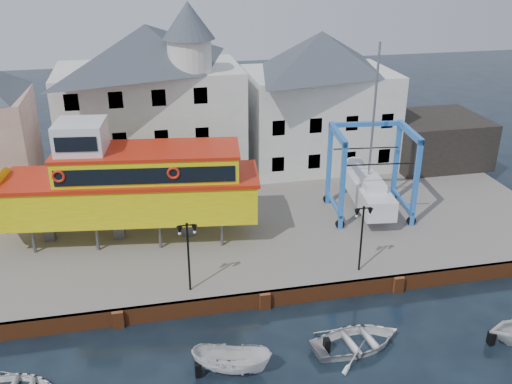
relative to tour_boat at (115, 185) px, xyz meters
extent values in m
plane|color=black|center=(7.84, -8.27, -4.75)|extent=(140.00, 140.00, 0.00)
cube|color=slate|center=(7.84, 2.73, -4.25)|extent=(44.00, 22.00, 1.00)
cube|color=brown|center=(7.84, -8.15, -4.25)|extent=(44.00, 0.25, 1.00)
cube|color=brown|center=(-0.16, -8.32, -4.25)|extent=(0.60, 0.36, 1.00)
cube|color=brown|center=(7.84, -8.32, -4.25)|extent=(0.60, 0.36, 1.00)
cube|color=brown|center=(15.84, -8.32, -4.25)|extent=(0.60, 0.36, 1.00)
cube|color=silver|center=(2.84, 10.23, 0.75)|extent=(14.00, 8.00, 9.00)
pyramid|color=#39424C|center=(2.84, 10.23, 6.85)|extent=(14.00, 8.00, 3.20)
cube|color=black|center=(-2.66, 6.27, -2.15)|extent=(1.00, 0.08, 1.20)
cube|color=black|center=(0.34, 6.27, -2.15)|extent=(1.00, 0.08, 1.20)
cube|color=black|center=(3.34, 6.27, -2.15)|extent=(1.00, 0.08, 1.20)
cube|color=black|center=(6.34, 6.27, -2.15)|extent=(1.00, 0.08, 1.20)
cube|color=black|center=(-2.66, 6.27, 0.85)|extent=(1.00, 0.08, 1.20)
cube|color=black|center=(0.34, 6.27, 0.85)|extent=(1.00, 0.08, 1.20)
cube|color=black|center=(3.34, 6.27, 0.85)|extent=(1.00, 0.08, 1.20)
cube|color=black|center=(6.34, 6.27, 0.85)|extent=(1.00, 0.08, 1.20)
cube|color=black|center=(-2.66, 6.27, 3.85)|extent=(1.00, 0.08, 1.20)
cube|color=black|center=(0.34, 6.27, 3.85)|extent=(1.00, 0.08, 1.20)
cube|color=black|center=(3.34, 6.27, 3.85)|extent=(1.00, 0.08, 1.20)
cube|color=black|center=(6.34, 6.27, 3.85)|extent=(1.00, 0.08, 1.20)
cylinder|color=silver|center=(5.84, 7.83, 6.45)|extent=(3.20, 3.20, 2.40)
cone|color=#39424C|center=(5.84, 7.83, 8.95)|extent=(3.80, 3.80, 2.60)
cube|color=silver|center=(16.84, 10.73, 0.25)|extent=(12.00, 8.00, 8.00)
pyramid|color=#39424C|center=(16.84, 10.73, 5.85)|extent=(12.00, 8.00, 3.20)
cube|color=black|center=(12.34, 6.77, -2.15)|extent=(1.00, 0.08, 1.20)
cube|color=black|center=(15.34, 6.77, -2.15)|extent=(1.00, 0.08, 1.20)
cube|color=black|center=(18.34, 6.77, -2.15)|extent=(1.00, 0.08, 1.20)
cube|color=black|center=(21.34, 6.77, -2.15)|extent=(1.00, 0.08, 1.20)
cube|color=black|center=(12.34, 6.77, 0.85)|extent=(1.00, 0.08, 1.20)
cube|color=black|center=(15.34, 6.77, 0.85)|extent=(1.00, 0.08, 1.20)
cube|color=black|center=(18.34, 6.77, 0.85)|extent=(1.00, 0.08, 1.20)
cube|color=black|center=(21.34, 6.77, 0.85)|extent=(1.00, 0.08, 1.20)
cube|color=black|center=(26.84, 8.73, -1.75)|extent=(8.00, 7.00, 4.00)
cylinder|color=black|center=(3.84, -7.07, -1.75)|extent=(0.12, 0.12, 4.00)
cube|color=black|center=(3.84, -7.07, 0.30)|extent=(0.90, 0.06, 0.06)
sphere|color=black|center=(3.84, -7.07, 0.37)|extent=(0.16, 0.16, 0.16)
cone|color=black|center=(3.44, -7.07, 0.03)|extent=(0.32, 0.32, 0.45)
sphere|color=silver|center=(3.44, -7.07, -0.15)|extent=(0.18, 0.18, 0.18)
cone|color=black|center=(4.24, -7.07, 0.03)|extent=(0.32, 0.32, 0.45)
sphere|color=silver|center=(4.24, -7.07, -0.15)|extent=(0.18, 0.18, 0.18)
cylinder|color=black|center=(13.84, -7.07, -1.75)|extent=(0.12, 0.12, 4.00)
cube|color=black|center=(13.84, -7.07, 0.30)|extent=(0.90, 0.06, 0.06)
sphere|color=black|center=(13.84, -7.07, 0.37)|extent=(0.16, 0.16, 0.16)
cone|color=black|center=(13.44, -7.07, 0.03)|extent=(0.32, 0.32, 0.45)
sphere|color=silver|center=(13.44, -7.07, -0.15)|extent=(0.18, 0.18, 0.18)
cone|color=black|center=(14.24, -7.07, 0.03)|extent=(0.32, 0.32, 0.45)
sphere|color=silver|center=(14.24, -7.07, -0.15)|extent=(0.18, 0.18, 0.18)
cylinder|color=#59595E|center=(-5.23, -0.88, -2.91)|extent=(0.22, 0.22, 1.67)
cylinder|color=#59595E|center=(-4.81, 2.22, -2.91)|extent=(0.22, 0.22, 1.67)
cylinder|color=#59595E|center=(-1.36, -1.39, -2.91)|extent=(0.22, 0.22, 1.67)
cylinder|color=#59595E|center=(-0.94, 1.70, -2.91)|extent=(0.22, 0.22, 1.67)
cylinder|color=#59595E|center=(2.52, -1.91, -2.91)|extent=(0.22, 0.22, 1.67)
cylinder|color=#59595E|center=(2.93, 1.19, -2.91)|extent=(0.22, 0.22, 1.67)
cylinder|color=#59595E|center=(6.39, -2.43, -2.91)|extent=(0.22, 0.22, 1.67)
cylinder|color=#59595E|center=(6.80, 0.67, -2.91)|extent=(0.22, 0.22, 1.67)
cube|color=#59595E|center=(-4.47, 0.60, -2.91)|extent=(0.74, 0.64, 1.67)
cube|color=#59595E|center=(-0.04, 0.01, -2.91)|extent=(0.74, 0.64, 1.67)
cube|color=#59595E|center=(4.38, -0.58, -2.91)|extent=(0.74, 0.64, 1.67)
cube|color=#D7BF0B|center=(1.06, -0.14, -0.85)|extent=(16.04, 6.27, 2.45)
cube|color=red|center=(1.06, -0.14, 0.49)|extent=(16.40, 6.49, 0.25)
cube|color=#D7BF0B|center=(2.17, -0.29, 1.27)|extent=(11.56, 5.24, 1.79)
cube|color=black|center=(1.91, -2.20, 1.33)|extent=(10.62, 1.48, 1.00)
cube|color=black|center=(2.42, 1.62, 1.33)|extent=(10.62, 1.48, 1.00)
cube|color=red|center=(2.17, -0.29, 2.27)|extent=(11.80, 5.38, 0.20)
cube|color=silver|center=(-1.70, 0.23, 3.18)|extent=(3.26, 3.26, 2.03)
cube|color=black|center=(-1.90, -1.24, 3.27)|extent=(2.42, 0.38, 0.89)
torus|color=red|center=(-3.07, -1.58, 1.50)|extent=(0.79, 0.26, 0.78)
torus|color=red|center=(3.57, -2.47, 1.50)|extent=(0.79, 0.26, 0.78)
cube|color=blue|center=(14.55, -1.77, -0.66)|extent=(0.34, 0.34, 6.17)
cylinder|color=black|center=(14.55, -1.77, -3.44)|extent=(0.64, 0.29, 0.62)
cube|color=blue|center=(15.02, 2.31, -0.66)|extent=(0.34, 0.34, 6.17)
cylinder|color=black|center=(15.02, 2.31, -3.44)|extent=(0.64, 0.29, 0.62)
cube|color=blue|center=(19.50, -2.33, -0.66)|extent=(0.34, 0.34, 6.17)
cylinder|color=black|center=(19.50, -2.33, -3.44)|extent=(0.64, 0.29, 0.62)
cube|color=blue|center=(19.96, 1.74, -0.66)|extent=(0.34, 0.34, 6.17)
cylinder|color=black|center=(19.96, 1.74, -3.44)|extent=(0.64, 0.29, 0.62)
cube|color=blue|center=(14.78, 0.27, 2.27)|extent=(0.81, 4.41, 0.43)
cube|color=blue|center=(14.78, 0.27, -2.87)|extent=(0.71, 4.40, 0.19)
cube|color=blue|center=(19.73, -0.29, 2.27)|extent=(0.81, 4.41, 0.43)
cube|color=blue|center=(19.73, -0.29, -2.87)|extent=(0.71, 4.40, 0.19)
cube|color=blue|center=(17.49, 2.02, 2.27)|extent=(5.29, 0.91, 0.31)
cube|color=silver|center=(17.26, -0.01, -2.16)|extent=(2.76, 6.80, 1.41)
cone|color=silver|center=(17.70, 3.88, -2.16)|extent=(2.17, 1.63, 2.03)
cube|color=#59595E|center=(17.26, -0.01, -3.17)|extent=(0.39, 1.60, 0.62)
cube|color=silver|center=(17.21, -0.45, -1.19)|extent=(1.70, 2.79, 0.53)
cylinder|color=#99999E|center=(17.31, 0.43, 3.39)|extent=(0.18, 0.18, 9.69)
cube|color=black|center=(17.08, -1.59, 0.63)|extent=(4.67, 0.65, 0.05)
cube|color=black|center=(17.44, 1.56, 0.63)|extent=(4.67, 0.65, 0.05)
imported|color=silver|center=(5.17, -12.94, -4.75)|extent=(4.15, 2.68, 1.50)
imported|color=silver|center=(11.67, -12.51, -4.75)|extent=(5.18, 4.02, 0.99)
camera|label=1|loc=(1.83, -34.17, 14.22)|focal=40.00mm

